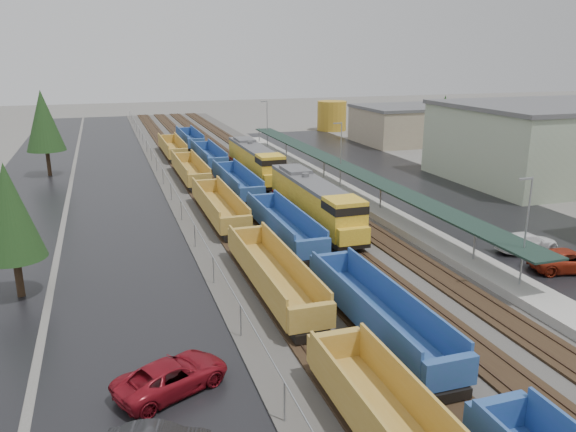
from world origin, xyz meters
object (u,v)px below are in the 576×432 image
Objects in this scene: locomotive_lead at (315,202)px; locomotive_trail at (255,161)px; well_string_yellow at (241,235)px; parked_car_west_c at (172,376)px; storage_tank at (332,116)px; parked_car_east_c at (527,242)px; well_string_blue at (283,226)px; parked_car_east_b at (569,261)px.

locomotive_lead is 21.00m from locomotive_trail.
parked_car_west_c is at bearing -113.03° from well_string_yellow.
storage_tank reaches higher than locomotive_trail.
well_string_blue is at bearing 63.24° from parked_car_east_c.
well_string_blue is 20.26× the size of storage_tank.
parked_car_west_c is 1.05× the size of parked_car_east_c.
locomotive_trail is 0.16× the size of well_string_blue.
locomotive_lead is 0.18× the size of well_string_yellow.
locomotive_lead is 5.13m from well_string_blue.
parked_car_west_c is at bearing 109.61° from parked_car_east_c.
locomotive_lead is 3.42× the size of parked_car_west_c.
storage_tank reaches higher than parked_car_east_b.
parked_car_west_c reaches higher than parked_car_east_c.
locomotive_trail is 0.18× the size of well_string_yellow.
parked_car_east_b is (17.81, -13.31, -0.41)m from well_string_blue.
parked_car_east_c is (21.83, -7.71, -0.45)m from well_string_yellow.
well_string_yellow reaches higher than parked_car_west_c.
well_string_blue is at bearing 16.29° from well_string_yellow.
well_string_blue is at bearing -55.99° from parked_car_west_c.
locomotive_trail is at bearing -44.82° from parked_car_west_c.
well_string_blue is at bearing -143.01° from locomotive_lead.
parked_car_east_c is (-13.05, -72.63, -2.19)m from storage_tank.
locomotive_trail reaches higher than well_string_yellow.
storage_tank is 93.69m from parked_car_west_c.
parked_car_west_c is (-15.84, -22.62, -1.54)m from locomotive_lead.
well_string_yellow is 24.96m from parked_car_east_b.
parked_car_west_c is at bearing -124.99° from locomotive_lead.
well_string_blue is (4.00, 1.17, -0.00)m from well_string_yellow.
locomotive_lead is 1.00× the size of locomotive_trail.
storage_tank is (26.88, 39.74, 0.65)m from locomotive_trail.
parked_car_east_b is at bearing 179.49° from parked_car_east_c.
parked_car_east_b is at bearing -49.77° from locomotive_lead.
parked_car_east_c is at bearing -40.70° from locomotive_lead.
locomotive_lead and locomotive_trail have the same top height.
well_string_yellow is (-8.00, -25.18, -1.10)m from locomotive_trail.
locomotive_lead reaches higher than parked_car_west_c.
parked_car_east_c is (0.02, 4.43, -0.04)m from parked_car_east_b.
storage_tank is at bearing -10.46° from parked_car_east_c.
locomotive_lead is 21.44m from parked_car_east_b.
well_string_yellow reaches higher than parked_car_east_c.
locomotive_lead reaches higher than parked_car_east_b.
locomotive_trail is at bearing 34.32° from parked_car_east_b.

